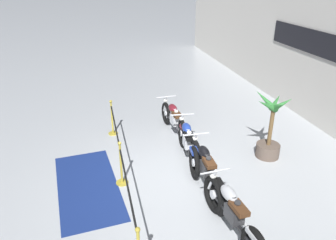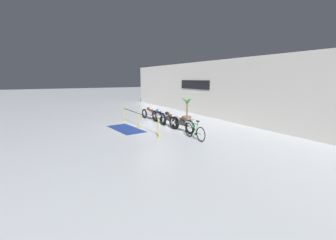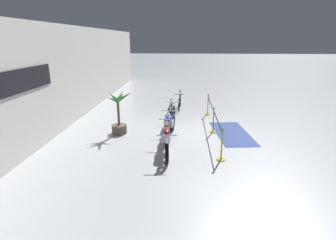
% 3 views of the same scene
% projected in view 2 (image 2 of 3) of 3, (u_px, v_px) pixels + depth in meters
% --- Properties ---
extents(ground_plane, '(120.00, 120.00, 0.00)m').
position_uv_depth(ground_plane, '(155.00, 126.00, 14.03)').
color(ground_plane, '#B2B7BC').
extents(back_wall, '(28.00, 0.29, 4.20)m').
position_uv_depth(back_wall, '(218.00, 90.00, 16.16)').
color(back_wall, silver).
rests_on(back_wall, ground).
extents(motorcycle_maroon_0, '(2.37, 0.62, 0.92)m').
position_uv_depth(motorcycle_maroon_0, '(150.00, 113.00, 16.00)').
color(motorcycle_maroon_0, black).
rests_on(motorcycle_maroon_0, ground).
extents(motorcycle_blue_1, '(2.27, 0.62, 0.96)m').
position_uv_depth(motorcycle_blue_1, '(159.00, 116.00, 14.77)').
color(motorcycle_blue_1, black).
rests_on(motorcycle_blue_1, ground).
extents(motorcycle_black_2, '(2.39, 0.62, 0.95)m').
position_uv_depth(motorcycle_black_2, '(169.00, 119.00, 13.75)').
color(motorcycle_black_2, black).
rests_on(motorcycle_black_2, ground).
extents(motorcycle_silver_3, '(2.22, 0.62, 0.95)m').
position_uv_depth(motorcycle_silver_3, '(181.00, 123.00, 12.49)').
color(motorcycle_silver_3, black).
rests_on(motorcycle_silver_3, ground).
extents(bicycle, '(1.72, 0.48, 0.95)m').
position_uv_depth(bicycle, '(195.00, 132.00, 10.91)').
color(bicycle, black).
rests_on(bicycle, ground).
extents(potted_palm_left_of_row, '(1.06, 1.00, 1.76)m').
position_uv_depth(potted_palm_left_of_row, '(187.00, 111.00, 15.45)').
color(potted_palm_left_of_row, brown).
rests_on(potted_palm_left_of_row, ground).
extents(stanchion_far_left, '(5.24, 0.28, 1.05)m').
position_uv_depth(stanchion_far_left, '(132.00, 115.00, 14.27)').
color(stanchion_far_left, gold).
rests_on(stanchion_far_left, ground).
extents(stanchion_mid_left, '(0.28, 0.28, 1.05)m').
position_uv_depth(stanchion_mid_left, '(138.00, 122.00, 13.41)').
color(stanchion_mid_left, gold).
rests_on(stanchion_mid_left, ground).
extents(stanchion_mid_right, '(0.28, 0.28, 1.05)m').
position_uv_depth(stanchion_mid_right, '(158.00, 131.00, 11.17)').
color(stanchion_mid_right, gold).
rests_on(stanchion_mid_right, ground).
extents(floor_banner, '(3.01, 1.59, 0.01)m').
position_uv_depth(floor_banner, '(126.00, 129.00, 13.17)').
color(floor_banner, navy).
rests_on(floor_banner, ground).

